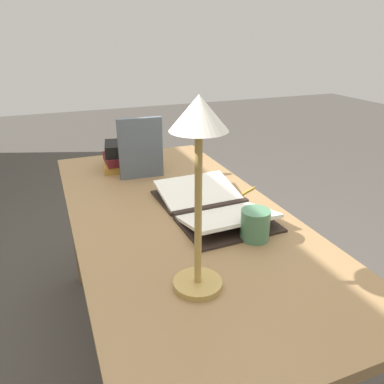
{
  "coord_description": "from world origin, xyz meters",
  "views": [
    {
      "loc": [
        -1.18,
        0.41,
        1.35
      ],
      "look_at": [
        -0.02,
        -0.05,
        0.81
      ],
      "focal_mm": 35.0,
      "sensor_mm": 36.0,
      "label": 1
    }
  ],
  "objects_px": {
    "book_stack_tall": "(129,156)",
    "book_standing_upright": "(141,148)",
    "reading_lamp": "(199,151)",
    "pencil": "(246,192)",
    "open_book": "(212,206)",
    "coffee_mug": "(255,224)"
  },
  "relations": [
    {
      "from": "reading_lamp",
      "to": "book_standing_upright",
      "type": "bearing_deg",
      "value": -4.68
    },
    {
      "from": "pencil",
      "to": "book_stack_tall",
      "type": "bearing_deg",
      "value": 37.82
    },
    {
      "from": "book_stack_tall",
      "to": "reading_lamp",
      "type": "xyz_separation_m",
      "value": [
        -0.98,
        0.04,
        0.31
      ]
    },
    {
      "from": "reading_lamp",
      "to": "book_stack_tall",
      "type": "bearing_deg",
      "value": -2.54
    },
    {
      "from": "coffee_mug",
      "to": "pencil",
      "type": "bearing_deg",
      "value": -24.79
    },
    {
      "from": "open_book",
      "to": "book_stack_tall",
      "type": "height_order",
      "value": "book_stack_tall"
    },
    {
      "from": "book_standing_upright",
      "to": "pencil",
      "type": "distance_m",
      "value": 0.5
    },
    {
      "from": "open_book",
      "to": "book_stack_tall",
      "type": "xyz_separation_m",
      "value": [
        0.58,
        0.18,
        0.04
      ]
    },
    {
      "from": "book_stack_tall",
      "to": "reading_lamp",
      "type": "bearing_deg",
      "value": 177.46
    },
    {
      "from": "reading_lamp",
      "to": "pencil",
      "type": "xyz_separation_m",
      "value": [
        0.49,
        -0.42,
        -0.37
      ]
    },
    {
      "from": "reading_lamp",
      "to": "pencil",
      "type": "relative_size",
      "value": 3.78
    },
    {
      "from": "open_book",
      "to": "book_stack_tall",
      "type": "relative_size",
      "value": 1.92
    },
    {
      "from": "pencil",
      "to": "reading_lamp",
      "type": "bearing_deg",
      "value": 139.77
    },
    {
      "from": "coffee_mug",
      "to": "book_stack_tall",
      "type": "bearing_deg",
      "value": 15.16
    },
    {
      "from": "open_book",
      "to": "reading_lamp",
      "type": "distance_m",
      "value": 0.58
    },
    {
      "from": "book_stack_tall",
      "to": "reading_lamp",
      "type": "distance_m",
      "value": 1.02
    },
    {
      "from": "open_book",
      "to": "book_standing_upright",
      "type": "bearing_deg",
      "value": 17.65
    },
    {
      "from": "book_standing_upright",
      "to": "coffee_mug",
      "type": "xyz_separation_m",
      "value": [
        -0.67,
        -0.2,
        -0.09
      ]
    },
    {
      "from": "book_stack_tall",
      "to": "book_standing_upright",
      "type": "bearing_deg",
      "value": -170.29
    },
    {
      "from": "book_stack_tall",
      "to": "book_standing_upright",
      "type": "xyz_separation_m",
      "value": [
        -0.15,
        -0.02,
        0.07
      ]
    },
    {
      "from": "reading_lamp",
      "to": "pencil",
      "type": "distance_m",
      "value": 0.74
    },
    {
      "from": "coffee_mug",
      "to": "reading_lamp",
      "type": "bearing_deg",
      "value": 121.39
    }
  ]
}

